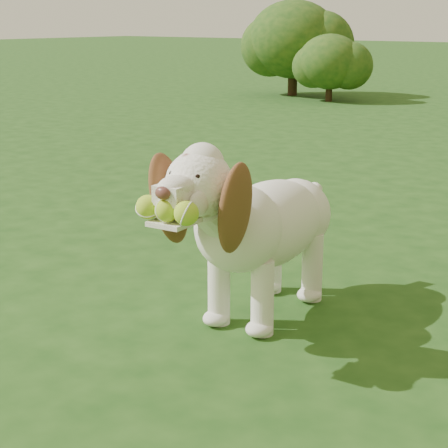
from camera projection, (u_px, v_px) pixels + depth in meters
The scene contains 4 objects.
ground at pixel (370, 317), 3.53m from camera, with size 80.00×80.00×0.00m, color #1A4012.
dog at pixel (257, 221), 3.39m from camera, with size 0.51×1.37×0.89m.
shrub_a at pixel (330, 62), 12.44m from camera, with size 1.07×1.07×1.11m.
shrub_e at pixel (294, 39), 13.32m from camera, with size 1.62×1.62×1.68m.
Camera 1 is at (1.41, -3.05, 1.36)m, focal length 60.00 mm.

